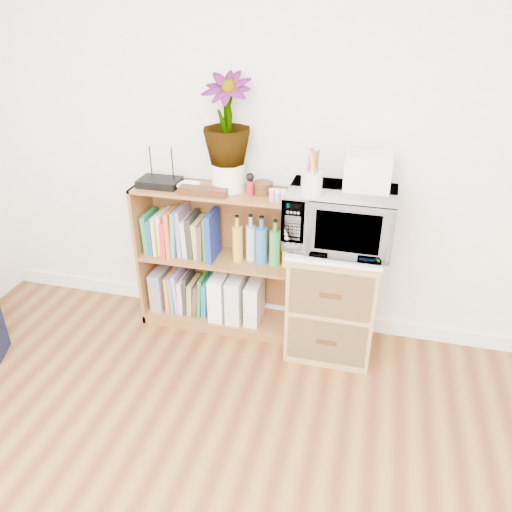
% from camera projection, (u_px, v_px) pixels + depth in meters
% --- Properties ---
extents(skirting_board, '(4.00, 0.02, 0.10)m').
position_uv_depth(skirting_board, '(275.00, 311.00, 3.42)').
color(skirting_board, white).
rests_on(skirting_board, ground).
extents(bookshelf, '(1.00, 0.30, 0.95)m').
position_uv_depth(bookshelf, '(218.00, 260.00, 3.17)').
color(bookshelf, brown).
rests_on(bookshelf, ground).
extents(wicker_unit, '(0.50, 0.45, 0.70)m').
position_uv_depth(wicker_unit, '(333.00, 299.00, 3.01)').
color(wicker_unit, '#9E7542').
rests_on(wicker_unit, ground).
extents(microwave, '(0.59, 0.40, 0.32)m').
position_uv_depth(microwave, '(340.00, 219.00, 2.74)').
color(microwave, silver).
rests_on(microwave, wicker_unit).
extents(pen_cup, '(0.11, 0.11, 0.12)m').
position_uv_depth(pen_cup, '(312.00, 184.00, 2.59)').
color(pen_cup, silver).
rests_on(pen_cup, microwave).
extents(small_appliance, '(0.24, 0.20, 0.19)m').
position_uv_depth(small_appliance, '(368.00, 171.00, 2.66)').
color(small_appliance, silver).
rests_on(small_appliance, microwave).
extents(router, '(0.24, 0.17, 0.04)m').
position_uv_depth(router, '(160.00, 182.00, 2.99)').
color(router, black).
rests_on(router, bookshelf).
extents(white_bowl, '(0.13, 0.13, 0.03)m').
position_uv_depth(white_bowl, '(189.00, 187.00, 2.95)').
color(white_bowl, white).
rests_on(white_bowl, bookshelf).
extents(plant_pot, '(0.19, 0.19, 0.16)m').
position_uv_depth(plant_pot, '(228.00, 176.00, 2.91)').
color(plant_pot, white).
rests_on(plant_pot, bookshelf).
extents(potted_plant, '(0.28, 0.28, 0.50)m').
position_uv_depth(potted_plant, '(227.00, 120.00, 2.75)').
color(potted_plant, '#2D6729').
rests_on(potted_plant, plant_pot).
extents(trinket_box, '(0.28, 0.07, 0.05)m').
position_uv_depth(trinket_box, '(203.00, 191.00, 2.86)').
color(trinket_box, '#33180D').
rests_on(trinket_box, bookshelf).
extents(kokeshi_doll, '(0.04, 0.04, 0.09)m').
position_uv_depth(kokeshi_doll, '(250.00, 188.00, 2.84)').
color(kokeshi_doll, '#A31420').
rests_on(kokeshi_doll, bookshelf).
extents(wooden_bowl, '(0.12, 0.12, 0.07)m').
position_uv_depth(wooden_bowl, '(263.00, 188.00, 2.88)').
color(wooden_bowl, '#3A220F').
rests_on(wooden_bowl, bookshelf).
extents(paint_jars, '(0.12, 0.04, 0.06)m').
position_uv_depth(paint_jars, '(278.00, 196.00, 2.77)').
color(paint_jars, pink).
rests_on(paint_jars, bookshelf).
extents(file_box, '(0.08, 0.22, 0.27)m').
position_uv_depth(file_box, '(161.00, 287.00, 3.39)').
color(file_box, slate).
rests_on(file_box, bookshelf).
extents(magazine_holder_left, '(0.10, 0.24, 0.30)m').
position_uv_depth(magazine_holder_left, '(220.00, 295.00, 3.28)').
color(magazine_holder_left, white).
rests_on(magazine_holder_left, bookshelf).
extents(magazine_holder_mid, '(0.10, 0.24, 0.30)m').
position_uv_depth(magazine_holder_mid, '(237.00, 297.00, 3.26)').
color(magazine_holder_mid, silver).
rests_on(magazine_holder_mid, bookshelf).
extents(magazine_holder_right, '(0.09, 0.22, 0.28)m').
position_uv_depth(magazine_holder_right, '(254.00, 301.00, 3.24)').
color(magazine_holder_right, silver).
rests_on(magazine_holder_right, bookshelf).
extents(cookbooks, '(0.46, 0.20, 0.31)m').
position_uv_depth(cookbooks, '(182.00, 234.00, 3.15)').
color(cookbooks, '#22803D').
rests_on(cookbooks, bookshelf).
extents(liquor_bottles, '(0.38, 0.07, 0.30)m').
position_uv_depth(liquor_bottles, '(264.00, 241.00, 3.03)').
color(liquor_bottles, gold).
rests_on(liquor_bottles, bookshelf).
extents(lower_books, '(0.29, 0.19, 0.28)m').
position_uv_depth(lower_books, '(190.00, 293.00, 3.35)').
color(lower_books, orange).
rests_on(lower_books, bookshelf).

